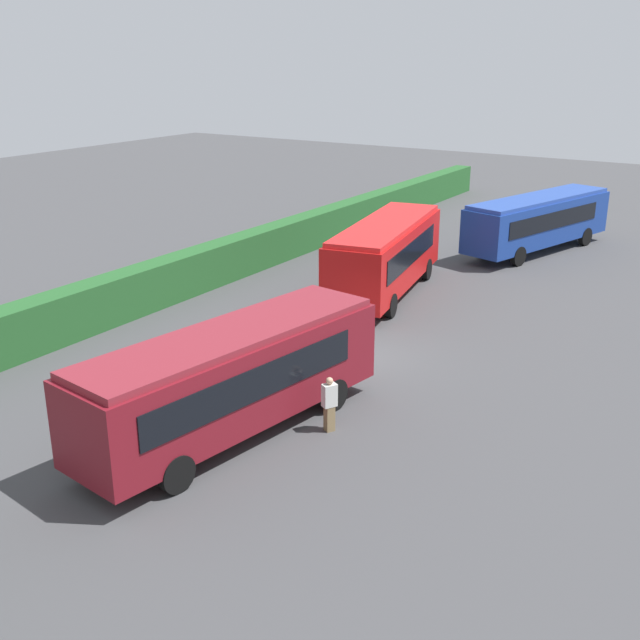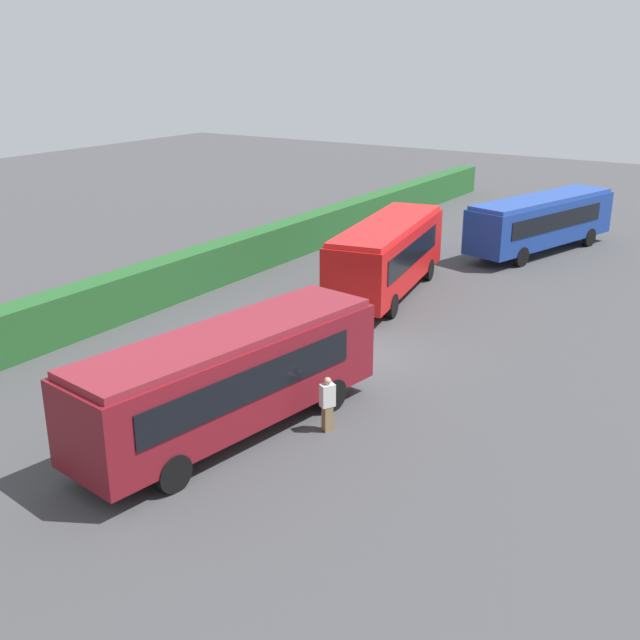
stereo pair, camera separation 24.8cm
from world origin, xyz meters
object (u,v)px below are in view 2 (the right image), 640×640
Objects in this scene: bus_blue at (541,220)px; person_center at (327,403)px; bus_red at (387,253)px; bus_maroon at (230,375)px; person_right at (225,366)px.

person_center is at bearing -160.72° from bus_blue.
bus_blue is at bearing -57.27° from person_center.
bus_red is at bearing -39.81° from person_center.
person_center is (1.59, -2.18, -0.93)m from bus_maroon.
bus_maroon is at bearing 179.81° from bus_red.
person_right is (-23.14, 2.62, -0.80)m from bus_blue.
bus_blue is 6.40× the size of person_center.
bus_blue is (11.14, -3.32, -0.13)m from bus_red.
bus_red is at bearing 179.23° from bus_blue.
bus_blue is at bearing -68.82° from person_right.
person_right is (0.41, 4.05, 0.07)m from person_center.
person_right is (-12.00, -0.70, -0.93)m from bus_red.
bus_blue is at bearing 6.73° from bus_maroon.
bus_red reaches higher than person_right.
bus_blue is 23.61m from person_center.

